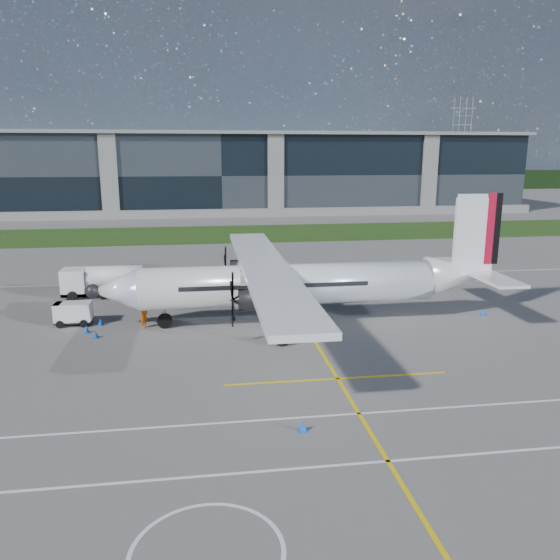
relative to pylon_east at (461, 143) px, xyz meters
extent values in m
plane|color=#565451|center=(-85.00, -110.00, -15.00)|extent=(400.00, 400.00, 0.00)
cube|color=#1F3F11|center=(-85.00, -102.00, -14.98)|extent=(400.00, 18.00, 0.04)
cube|color=black|center=(-85.00, -70.00, -7.50)|extent=(120.00, 20.00, 15.00)
cube|color=black|center=(-85.00, -10.00, -12.00)|extent=(400.00, 6.00, 6.00)
cube|color=yellow|center=(-82.00, -140.00, -14.99)|extent=(0.20, 70.00, 0.01)
cube|color=white|center=(-85.00, -164.00, -14.99)|extent=(90.00, 0.15, 0.01)
imported|color=#F25907|center=(-92.95, -145.66, -14.03)|extent=(0.90, 0.97, 1.95)
cone|color=blue|center=(-68.56, -146.18, -14.75)|extent=(0.36, 0.36, 0.50)
cone|color=blue|center=(-84.35, -131.48, -14.75)|extent=(0.36, 0.36, 0.50)
cone|color=blue|center=(-95.88, -147.38, -14.75)|extent=(0.36, 0.36, 0.50)
cone|color=blue|center=(-96.02, -144.72, -14.75)|extent=(0.36, 0.36, 0.50)
cone|color=blue|center=(-84.83, -161.20, -14.75)|extent=(0.36, 0.36, 0.50)
cone|color=blue|center=(-96.66, -146.22, -14.75)|extent=(0.36, 0.36, 0.50)
camera|label=1|loc=(-88.83, -182.18, -3.35)|focal=35.00mm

